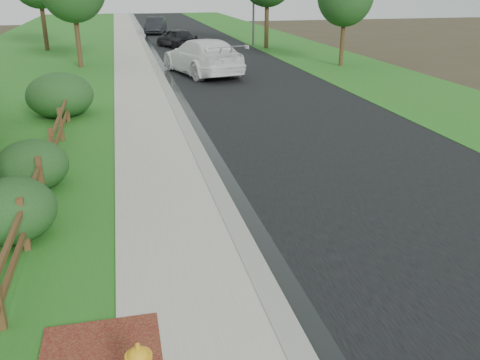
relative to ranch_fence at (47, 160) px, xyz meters
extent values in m
plane|color=#38321E|center=(3.60, -6.40, -0.62)|extent=(120.00, 120.00, 0.00)
cube|color=black|center=(8.20, 28.60, -0.61)|extent=(8.00, 90.00, 0.02)
cube|color=gray|center=(4.00, 28.60, -0.56)|extent=(0.40, 90.00, 0.12)
cube|color=black|center=(4.35, 28.60, -0.60)|extent=(0.50, 90.00, 0.00)
cube|color=#ACA495|center=(2.70, 28.60, -0.57)|extent=(2.20, 90.00, 0.10)
cube|color=#295D1A|center=(0.80, 28.60, -0.59)|extent=(1.60, 90.00, 0.06)
cube|color=#295D1A|center=(-4.40, 28.60, -0.60)|extent=(9.00, 90.00, 0.04)
cube|color=#295D1A|center=(15.10, 28.60, -0.60)|extent=(6.00, 90.00, 0.04)
cube|color=#4F301A|center=(0.00, -3.60, -0.07)|extent=(0.12, 0.12, 1.10)
cube|color=#4F301A|center=(0.00, -1.20, -0.07)|extent=(0.12, 0.12, 1.10)
cube|color=#4F301A|center=(0.00, 1.20, -0.07)|extent=(0.12, 0.12, 1.10)
cube|color=#4F301A|center=(0.00, 3.60, -0.07)|extent=(0.12, 0.12, 1.10)
cube|color=#4F301A|center=(0.00, 6.00, -0.07)|extent=(0.12, 0.12, 1.10)
cube|color=#4F301A|center=(0.00, 8.40, -0.07)|extent=(0.12, 0.12, 1.10)
cube|color=#4F301A|center=(0.00, -4.80, -0.17)|extent=(0.08, 2.35, 0.10)
cube|color=#4F301A|center=(0.00, -4.80, 0.23)|extent=(0.08, 2.35, 0.10)
cube|color=#4F301A|center=(0.00, -2.40, -0.17)|extent=(0.08, 2.35, 0.10)
cube|color=#4F301A|center=(0.00, -2.40, 0.23)|extent=(0.08, 2.35, 0.10)
cube|color=#4F301A|center=(0.00, 0.00, -0.17)|extent=(0.08, 2.35, 0.10)
cube|color=#4F301A|center=(0.00, 0.00, 0.23)|extent=(0.08, 2.35, 0.10)
cube|color=#4F301A|center=(0.00, 2.40, -0.17)|extent=(0.08, 2.35, 0.10)
cube|color=#4F301A|center=(0.00, 2.40, 0.23)|extent=(0.08, 2.35, 0.10)
cube|color=#4F301A|center=(0.00, 4.80, -0.17)|extent=(0.08, 2.35, 0.10)
cube|color=#4F301A|center=(0.00, 4.80, 0.23)|extent=(0.08, 2.35, 0.10)
cube|color=#4F301A|center=(0.00, 7.20, -0.17)|extent=(0.08, 2.35, 0.10)
cube|color=#4F301A|center=(0.00, 7.20, 0.23)|extent=(0.08, 2.35, 0.10)
cylinder|color=gold|center=(1.90, -7.80, 0.06)|extent=(0.32, 0.32, 0.05)
ellipsoid|color=gold|center=(1.90, -7.80, 0.08)|extent=(0.26, 0.26, 0.19)
cylinder|color=gold|center=(1.90, -7.80, 0.20)|extent=(0.06, 0.06, 0.07)
imported|color=white|center=(6.32, 15.02, 0.35)|extent=(4.20, 6.97, 1.89)
imported|color=black|center=(6.31, 27.30, 0.12)|extent=(3.18, 4.57, 1.44)
imported|color=black|center=(5.60, 38.95, 0.16)|extent=(2.50, 4.84, 1.52)
ellipsoid|color=#17411D|center=(-0.30, -3.03, 0.01)|extent=(2.14, 2.14, 1.26)
ellipsoid|color=#17411D|center=(-0.30, -0.37, 0.00)|extent=(1.84, 1.84, 1.24)
ellipsoid|color=#17411D|center=(-0.30, 6.93, 0.21)|extent=(2.44, 2.44, 1.65)
cylinder|color=#3B2918|center=(-0.30, 18.96, 1.39)|extent=(0.28, 0.28, 4.02)
cylinder|color=#3B2918|center=(14.87, 16.05, 1.16)|extent=(0.24, 0.24, 3.55)
cylinder|color=#3B2918|center=(-3.15, 27.63, 1.68)|extent=(0.31, 0.31, 4.59)
cylinder|color=#3B2918|center=(12.86, 25.33, 1.67)|extent=(0.31, 0.31, 4.58)
camera|label=1|loc=(1.98, -12.69, 4.13)|focal=38.00mm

